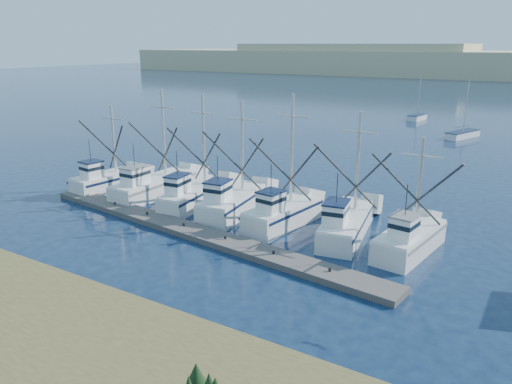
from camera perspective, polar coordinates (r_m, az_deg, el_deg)
ground at (r=27.79m, az=-4.29°, el=-11.17°), size 500.00×500.00×0.00m
floating_dock at (r=35.53m, az=-7.14°, el=-4.52°), size 30.80×5.68×0.41m
trawler_fleet at (r=39.07m, az=-2.75°, el=-1.23°), size 30.55×8.97×9.58m
sailboat_near at (r=77.60m, az=22.54°, el=6.10°), size 3.84×6.78×8.10m
sailboat_far at (r=93.17m, az=17.91°, el=8.12°), size 2.39×4.97×8.10m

